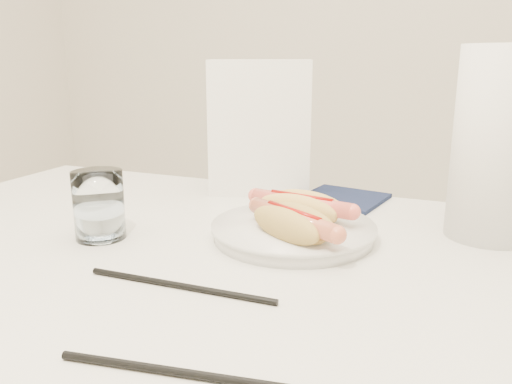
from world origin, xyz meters
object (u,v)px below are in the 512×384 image
at_px(table, 212,298).
at_px(napkin_box, 260,127).
at_px(plate, 293,233).
at_px(hotdog_right, 293,224).
at_px(hotdog_left, 301,208).
at_px(paper_towel_roll, 497,144).
at_px(water_glass, 99,205).

bearing_deg(table, napkin_box, 101.42).
relative_size(table, plate, 5.25).
distance_m(plate, hotdog_right, 0.06).
relative_size(hotdog_left, hotdog_right, 1.08).
distance_m(hotdog_right, paper_towel_roll, 0.31).
distance_m(plate, napkin_box, 0.31).
bearing_deg(hotdog_left, water_glass, -142.77).
height_order(hotdog_left, hotdog_right, same).
relative_size(hotdog_right, water_glass, 1.52).
bearing_deg(hotdog_right, water_glass, -138.24).
xyz_separation_m(hotdog_left, napkin_box, (-0.15, 0.21, 0.09)).
bearing_deg(napkin_box, table, -98.03).
bearing_deg(plate, hotdog_left, 84.62).
bearing_deg(paper_towel_roll, napkin_box, 163.24).
distance_m(table, water_glass, 0.21).
xyz_separation_m(hotdog_left, paper_towel_roll, (0.26, 0.09, 0.10)).
xyz_separation_m(plate, napkin_box, (-0.15, 0.24, 0.12)).
relative_size(plate, napkin_box, 0.91).
relative_size(water_glass, napkin_box, 0.40).
relative_size(plate, hotdog_left, 1.41).
bearing_deg(water_glass, napkin_box, 71.93).
height_order(water_glass, napkin_box, napkin_box).
height_order(plate, paper_towel_roll, paper_towel_roll).
bearing_deg(water_glass, hotdog_left, 26.28).
relative_size(table, hotdog_left, 7.38).
bearing_deg(napkin_box, water_glass, -127.52).
relative_size(table, water_glass, 12.06).
distance_m(table, hotdog_right, 0.15).
bearing_deg(table, plate, 54.44).
distance_m(table, plate, 0.15).
bearing_deg(table, hotdog_left, 59.56).
bearing_deg(hotdog_left, paper_towel_roll, 30.19).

